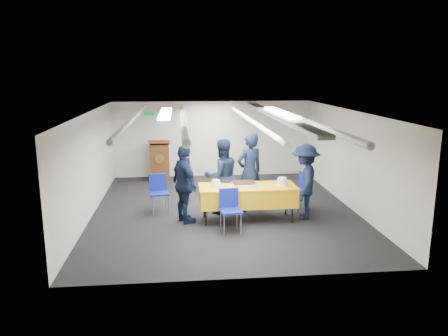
{
  "coord_description": "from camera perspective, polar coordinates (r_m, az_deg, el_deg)",
  "views": [
    {
      "loc": [
        -1.0,
        -9.75,
        3.17
      ],
      "look_at": [
        -0.02,
        -0.2,
        1.05
      ],
      "focal_mm": 35.0,
      "sensor_mm": 36.0,
      "label": 1
    }
  ],
  "objects": [
    {
      "name": "sailor_d",
      "position": [
        9.69,
        10.5,
        -1.74
      ],
      "size": [
        0.94,
        1.22,
        1.66
      ],
      "primitive_type": "imported",
      "rotation": [
        0.0,
        0.0,
        -1.92
      ],
      "color": "black",
      "rests_on": "ground"
    },
    {
      "name": "sailor_a",
      "position": [
        10.02,
        3.34,
        -0.55
      ],
      "size": [
        0.79,
        0.68,
        1.83
      ],
      "primitive_type": "imported",
      "rotation": [
        0.0,
        0.0,
        3.57
      ],
      "color": "black",
      "rests_on": "ground"
    },
    {
      "name": "ground",
      "position": [
        10.3,
        -0.01,
        -5.47
      ],
      "size": [
        7.0,
        7.0,
        0.0
      ],
      "primitive_type": "plane",
      "color": "black",
      "rests_on": "ground"
    },
    {
      "name": "chair_right",
      "position": [
        10.35,
        10.03,
        -2.51
      ],
      "size": [
        0.55,
        0.55,
        0.87
      ],
      "color": "gray",
      "rests_on": "ground"
    },
    {
      "name": "serving_table",
      "position": [
        9.46,
        3.1,
        -3.58
      ],
      "size": [
        2.09,
        0.81,
        0.77
      ],
      "color": "black",
      "rests_on": "ground"
    },
    {
      "name": "plate_stack_left",
      "position": [
        9.26,
        -1.06,
        -2.1
      ],
      "size": [
        0.2,
        0.2,
        0.16
      ],
      "color": "white",
      "rests_on": "serving_table"
    },
    {
      "name": "plate_stack_right",
      "position": [
        9.48,
        7.61,
        -1.8
      ],
      "size": [
        0.22,
        0.22,
        0.18
      ],
      "color": "white",
      "rests_on": "serving_table"
    },
    {
      "name": "room_shell",
      "position": [
        10.3,
        0.28,
        4.88
      ],
      "size": [
        6.0,
        7.0,
        2.3
      ],
      "color": "silver",
      "rests_on": "ground"
    },
    {
      "name": "chair_near",
      "position": [
        8.82,
        0.76,
        -4.95
      ],
      "size": [
        0.46,
        0.46,
        0.87
      ],
      "color": "gray",
      "rests_on": "ground"
    },
    {
      "name": "podium",
      "position": [
        13.06,
        -8.39,
        1.04
      ],
      "size": [
        0.62,
        0.53,
        1.25
      ],
      "color": "brown",
      "rests_on": "ground"
    },
    {
      "name": "sheet_cake",
      "position": [
        9.42,
        2.58,
        -2.05
      ],
      "size": [
        0.5,
        0.38,
        0.09
      ],
      "color": "white",
      "rests_on": "serving_table"
    },
    {
      "name": "sailor_b",
      "position": [
        9.88,
        -0.28,
        -1.09
      ],
      "size": [
        0.97,
        0.84,
        1.71
      ],
      "primitive_type": "imported",
      "rotation": [
        0.0,
        0.0,
        3.41
      ],
      "color": "black",
      "rests_on": "ground"
    },
    {
      "name": "sailor_c",
      "position": [
        9.27,
        -5.17,
        -2.12
      ],
      "size": [
        0.79,
        1.07,
        1.69
      ],
      "primitive_type": "imported",
      "rotation": [
        0.0,
        0.0,
        2.0
      ],
      "color": "black",
      "rests_on": "ground"
    },
    {
      "name": "chair_left",
      "position": [
        10.17,
        -8.53,
        -2.72
      ],
      "size": [
        0.49,
        0.49,
        0.87
      ],
      "color": "gray",
      "rests_on": "ground"
    }
  ]
}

